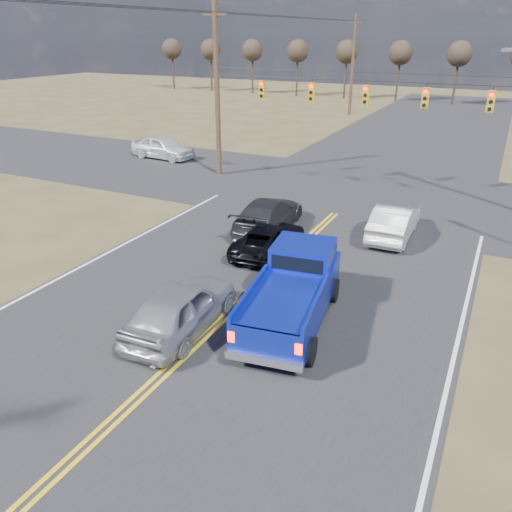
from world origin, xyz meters
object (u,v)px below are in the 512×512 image
at_px(silver_suv, 181,307).
at_px(cross_car_west, 163,147).
at_px(pickup_truck, 293,292).
at_px(white_car_queue, 394,221).
at_px(dgrey_car_queue, 268,214).
at_px(black_suv, 269,239).

distance_m(silver_suv, cross_car_west, 22.99).
distance_m(pickup_truck, white_car_queue, 8.59).
relative_size(pickup_truck, cross_car_west, 1.24).
xyz_separation_m(dgrey_car_queue, cross_car_west, (-12.77, 9.41, 0.07)).
xyz_separation_m(pickup_truck, silver_suv, (-2.79, -1.97, -0.26)).
height_order(black_suv, white_car_queue, white_car_queue).
height_order(pickup_truck, silver_suv, pickup_truck).
bearing_deg(black_suv, white_car_queue, -139.99).
relative_size(pickup_truck, white_car_queue, 1.31).
distance_m(dgrey_car_queue, cross_car_west, 15.86).
height_order(silver_suv, cross_car_west, cross_car_west).
bearing_deg(pickup_truck, black_suv, 114.59).
relative_size(silver_suv, dgrey_car_queue, 0.89).
height_order(silver_suv, white_car_queue, silver_suv).
bearing_deg(black_suv, silver_suv, 87.43).
bearing_deg(white_car_queue, silver_suv, 67.62).
bearing_deg(pickup_truck, silver_suv, -153.17).
relative_size(silver_suv, black_suv, 1.04).
distance_m(black_suv, dgrey_car_queue, 2.59).
distance_m(black_suv, cross_car_west, 18.19).
distance_m(silver_suv, white_car_queue, 11.23).
height_order(white_car_queue, dgrey_car_queue, white_car_queue).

